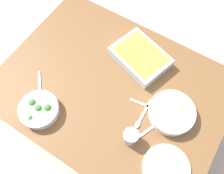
% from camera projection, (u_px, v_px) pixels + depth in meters
% --- Properties ---
extents(ground_plane, '(6.00, 6.00, 0.00)m').
position_uv_depth(ground_plane, '(112.00, 126.00, 1.93)').
color(ground_plane, '#B2A899').
extents(dining_table, '(1.20, 0.90, 0.74)m').
position_uv_depth(dining_table, '(112.00, 94.00, 1.34)').
color(dining_table, brown).
rests_on(dining_table, ground_plane).
extents(stew_bowl, '(0.23, 0.23, 0.06)m').
position_uv_depth(stew_bowl, '(172.00, 113.00, 1.17)').
color(stew_bowl, silver).
rests_on(stew_bowl, dining_table).
extents(broccoli_bowl, '(0.20, 0.20, 0.07)m').
position_uv_depth(broccoli_bowl, '(39.00, 109.00, 1.17)').
color(broccoli_bowl, silver).
rests_on(broccoli_bowl, dining_table).
extents(baking_dish, '(0.35, 0.30, 0.06)m').
position_uv_depth(baking_dish, '(140.00, 57.00, 1.30)').
color(baking_dish, silver).
rests_on(baking_dish, dining_table).
extents(drink_cup, '(0.07, 0.07, 0.08)m').
position_uv_depth(drink_cup, '(131.00, 137.00, 1.11)').
color(drink_cup, '#B2BCC6').
rests_on(drink_cup, dining_table).
extents(side_plate, '(0.22, 0.22, 0.01)m').
position_uv_depth(side_plate, '(166.00, 168.00, 1.08)').
color(side_plate, white).
rests_on(side_plate, dining_table).
extents(spoon_by_stew, '(0.18, 0.05, 0.01)m').
position_uv_depth(spoon_by_stew, '(151.00, 107.00, 1.21)').
color(spoon_by_stew, silver).
rests_on(spoon_by_stew, dining_table).
extents(spoon_by_broccoli, '(0.13, 0.14, 0.01)m').
position_uv_depth(spoon_by_broccoli, '(40.00, 90.00, 1.25)').
color(spoon_by_broccoli, silver).
rests_on(spoon_by_broccoli, dining_table).
extents(spoon_spare, '(0.03, 0.18, 0.01)m').
position_uv_depth(spoon_spare, '(141.00, 117.00, 1.18)').
color(spoon_spare, silver).
rests_on(spoon_spare, dining_table).
extents(fork_on_table, '(0.09, 0.17, 0.01)m').
position_uv_depth(fork_on_table, '(142.00, 135.00, 1.15)').
color(fork_on_table, silver).
rests_on(fork_on_table, dining_table).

